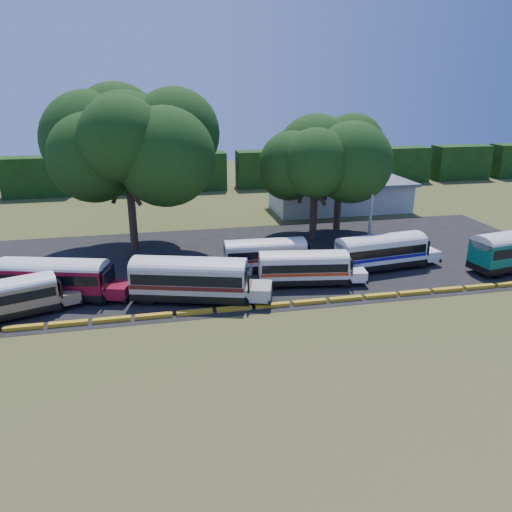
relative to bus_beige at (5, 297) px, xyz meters
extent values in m
plane|color=#42551C|center=(18.02, -3.12, -1.72)|extent=(160.00, 160.00, 0.00)
cube|color=black|center=(19.02, 8.88, -1.71)|extent=(64.00, 24.00, 0.02)
cube|color=gold|center=(1.52, -2.12, -1.57)|extent=(2.70, 0.45, 0.30)
cube|color=gold|center=(4.52, -2.12, -1.57)|extent=(2.70, 0.45, 0.30)
cube|color=gold|center=(7.52, -2.12, -1.57)|extent=(2.70, 0.45, 0.30)
cube|color=gold|center=(10.52, -2.12, -1.57)|extent=(2.70, 0.45, 0.30)
cube|color=gold|center=(13.52, -2.12, -1.57)|extent=(2.70, 0.45, 0.30)
cube|color=gold|center=(16.52, -2.12, -1.57)|extent=(2.70, 0.45, 0.30)
cube|color=gold|center=(19.52, -2.12, -1.57)|extent=(2.70, 0.45, 0.30)
cube|color=gold|center=(22.52, -2.12, -1.57)|extent=(2.70, 0.45, 0.30)
cube|color=gold|center=(25.52, -2.12, -1.57)|extent=(2.70, 0.45, 0.30)
cube|color=gold|center=(28.52, -2.12, -1.57)|extent=(2.70, 0.45, 0.30)
cube|color=gold|center=(31.52, -2.12, -1.57)|extent=(2.70, 0.45, 0.30)
cube|color=gold|center=(34.52, -2.12, -1.57)|extent=(2.70, 0.45, 0.30)
cube|color=gold|center=(37.52, -2.12, -1.57)|extent=(2.70, 0.45, 0.30)
cube|color=gold|center=(40.52, -2.12, -1.57)|extent=(2.70, 0.45, 0.30)
cube|color=beige|center=(36.02, 26.88, 0.08)|extent=(18.00, 8.00, 3.60)
cube|color=#54585C|center=(36.02, 26.88, 2.08)|extent=(19.00, 9.00, 0.40)
cube|color=#15330E|center=(-5.98, 44.88, 1.28)|extent=(10.00, 4.00, 6.00)
cube|color=#15330E|center=(6.02, 44.88, 1.28)|extent=(10.00, 4.00, 6.00)
cube|color=#15330E|center=(18.02, 44.88, 1.28)|extent=(10.00, 4.00, 6.00)
cube|color=#15330E|center=(30.02, 44.88, 1.28)|extent=(10.00, 4.00, 6.00)
cube|color=#15330E|center=(42.02, 44.88, 1.28)|extent=(10.00, 4.00, 6.00)
cube|color=#15330E|center=(54.02, 44.88, 1.28)|extent=(10.00, 4.00, 6.00)
cube|color=#15330E|center=(66.02, 44.88, 1.28)|extent=(10.00, 4.00, 6.00)
cylinder|color=black|center=(3.46, 0.19, -1.27)|extent=(0.94, 0.54, 0.91)
cylinder|color=black|center=(2.81, 2.02, -1.27)|extent=(0.94, 0.54, 0.91)
cube|color=black|center=(-0.20, -0.07, -1.13)|extent=(7.77, 4.61, 0.50)
cube|color=#957C5C|center=(-0.20, -0.07, -0.06)|extent=(7.77, 4.61, 1.66)
cube|color=black|center=(-0.20, -0.07, 0.14)|extent=(7.51, 4.56, 0.70)
ellipsoid|color=silver|center=(-0.20, -0.07, 0.77)|extent=(7.77, 4.61, 1.02)
cube|color=#957C5C|center=(4.08, 1.44, -0.86)|extent=(2.20, 2.42, 0.86)
cube|color=black|center=(3.54, 1.25, 0.02)|extent=(0.82, 2.01, 1.24)
cube|color=black|center=(4.80, 1.69, -1.22)|extent=(0.89, 2.15, 0.27)
cylinder|color=black|center=(6.47, 0.85, -1.21)|extent=(1.06, 0.55, 1.02)
cylinder|color=black|center=(7.07, 2.95, -1.21)|extent=(1.06, 0.55, 1.02)
cylinder|color=black|center=(-0.21, 2.74, -1.21)|extent=(1.06, 0.55, 1.02)
cylinder|color=black|center=(0.39, 4.84, -1.21)|extent=(1.06, 0.55, 1.02)
cube|color=black|center=(2.94, 2.98, -1.06)|extent=(8.75, 4.74, 0.56)
cube|color=maroon|center=(2.94, 2.98, 0.15)|extent=(8.75, 4.74, 1.87)
cube|color=black|center=(2.94, 2.98, 0.37)|extent=(8.44, 4.71, 0.78)
ellipsoid|color=silver|center=(2.94, 2.98, 1.08)|extent=(8.75, 4.74, 1.15)
cube|color=maroon|center=(7.85, 1.59, -0.75)|extent=(2.38, 2.66, 0.97)
cube|color=black|center=(7.23, 1.77, 0.24)|extent=(0.79, 2.30, 1.40)
cube|color=black|center=(8.68, 1.35, -1.16)|extent=(0.86, 2.46, 0.31)
cube|color=black|center=(-1.04, 4.11, -1.16)|extent=(0.86, 2.46, 0.31)
cylinder|color=black|center=(17.15, -1.96, -1.18)|extent=(1.13, 0.60, 1.09)
cylinder|color=black|center=(17.82, 0.27, -1.18)|extent=(1.13, 0.60, 1.09)
cylinder|color=black|center=(10.05, 0.15, -1.18)|extent=(1.13, 0.60, 1.09)
cylinder|color=black|center=(10.72, 2.38, -1.18)|extent=(1.13, 0.60, 1.09)
cube|color=black|center=(13.41, 0.37, -1.02)|extent=(9.34, 5.15, 0.60)
cube|color=beige|center=(13.41, 0.37, 0.28)|extent=(9.34, 5.15, 1.99)
cube|color=black|center=(13.41, 0.37, 0.51)|extent=(9.01, 5.12, 0.84)
cube|color=#511514|center=(13.41, 0.37, -0.12)|extent=(9.26, 5.17, 0.33)
ellipsoid|color=silver|center=(13.41, 0.37, 1.27)|extent=(9.34, 5.15, 1.23)
cube|color=beige|center=(18.63, -1.19, -0.69)|extent=(2.56, 2.86, 1.03)
cube|color=black|center=(17.97, -0.99, 0.38)|extent=(0.87, 2.45, 1.49)
cube|color=black|center=(19.52, -1.45, -1.12)|extent=(0.95, 2.61, 0.33)
cube|color=black|center=(9.18, 1.62, -1.12)|extent=(0.95, 2.61, 0.33)
cylinder|color=black|center=(24.24, 4.82, -1.27)|extent=(0.91, 0.29, 0.90)
cylinder|color=black|center=(24.31, 6.75, -1.27)|extent=(0.91, 0.29, 0.90)
cylinder|color=black|center=(18.10, 5.04, -1.27)|extent=(0.91, 0.29, 0.90)
cylinder|color=black|center=(18.17, 6.97, -1.27)|extent=(0.91, 0.29, 0.90)
cube|color=black|center=(20.75, 5.91, -1.14)|extent=(7.49, 2.53, 0.50)
cube|color=silver|center=(20.75, 5.91, -0.06)|extent=(7.49, 2.53, 1.65)
cube|color=black|center=(20.75, 5.91, 0.13)|extent=(7.19, 2.57, 0.69)
cube|color=#4F1814|center=(20.75, 5.91, -0.40)|extent=(7.42, 2.56, 0.27)
ellipsoid|color=silver|center=(20.75, 5.91, 0.76)|extent=(7.49, 2.53, 1.02)
cube|color=silver|center=(25.27, 5.75, -0.86)|extent=(1.70, 2.05, 0.86)
cube|color=black|center=(24.70, 5.77, 0.02)|extent=(0.21, 2.08, 1.24)
cube|color=black|center=(26.04, 5.72, -1.23)|extent=(0.24, 2.22, 0.27)
cube|color=black|center=(17.09, 6.04, -1.23)|extent=(0.24, 2.22, 0.27)
cylinder|color=black|center=(26.51, 0.28, -1.27)|extent=(0.94, 0.39, 0.91)
cylinder|color=black|center=(26.80, 2.21, -1.27)|extent=(0.94, 0.39, 0.91)
cylinder|color=black|center=(20.37, 1.19, -1.27)|extent=(0.94, 0.39, 0.91)
cylinder|color=black|center=(20.66, 3.12, -1.27)|extent=(0.94, 0.39, 0.91)
cube|color=black|center=(23.14, 1.77, -1.13)|extent=(7.74, 3.36, 0.50)
cube|color=white|center=(23.14, 1.77, -0.05)|extent=(7.74, 3.36, 1.67)
cube|color=black|center=(23.14, 1.77, 0.15)|extent=(7.45, 3.37, 0.70)
cube|color=red|center=(23.14, 1.77, -0.38)|extent=(7.67, 3.38, 0.27)
ellipsoid|color=silver|center=(23.14, 1.77, 0.79)|extent=(7.74, 3.36, 1.03)
cube|color=white|center=(27.65, 1.10, -0.86)|extent=(1.92, 2.23, 0.87)
cube|color=black|center=(27.08, 1.18, 0.04)|extent=(0.44, 2.10, 1.25)
cube|color=black|center=(28.42, 0.98, -1.22)|extent=(0.49, 2.24, 0.27)
cube|color=black|center=(19.48, 2.31, -1.22)|extent=(0.49, 2.24, 0.27)
cylinder|color=black|center=(35.28, 3.33, -1.22)|extent=(1.03, 0.40, 1.01)
cylinder|color=black|center=(35.02, 5.47, -1.22)|extent=(1.03, 0.40, 1.01)
cylinder|color=black|center=(28.48, 2.51, -1.22)|extent=(1.03, 0.40, 1.01)
cylinder|color=black|center=(28.22, 4.65, -1.22)|extent=(1.03, 0.40, 1.01)
cube|color=black|center=(31.25, 3.93, -1.07)|extent=(8.50, 3.49, 0.55)
cube|color=white|center=(31.25, 3.93, 0.13)|extent=(8.50, 3.49, 1.84)
cube|color=black|center=(31.25, 3.93, 0.35)|extent=(8.18, 3.51, 0.77)
cube|color=navy|center=(31.25, 3.93, -0.24)|extent=(8.43, 3.52, 0.30)
ellipsoid|color=silver|center=(31.25, 3.93, 1.05)|extent=(8.50, 3.49, 1.13)
cube|color=white|center=(36.25, 4.54, -0.77)|extent=(2.07, 2.42, 0.96)
cube|color=black|center=(35.62, 4.46, 0.22)|extent=(0.43, 2.32, 1.38)
cube|color=black|center=(37.10, 4.64, -1.17)|extent=(0.48, 2.47, 0.30)
cube|color=black|center=(27.20, 3.44, -1.17)|extent=(0.48, 2.47, 0.30)
cylinder|color=black|center=(40.58, -0.40, -1.16)|extent=(1.16, 0.49, 1.12)
cylinder|color=black|center=(40.20, 1.96, -1.16)|extent=(1.16, 0.49, 1.12)
cube|color=black|center=(39.12, 0.57, -1.11)|extent=(0.64, 2.74, 0.34)
cylinder|color=#35221A|center=(8.87, 14.76, 2.09)|extent=(0.80, 0.80, 7.63)
cylinder|color=#35221A|center=(10.09, 15.21, 5.36)|extent=(1.36, 2.75, 4.35)
cylinder|color=#35221A|center=(7.87, 15.60, 5.36)|extent=(2.12, 2.40, 4.35)
cylinder|color=#35221A|center=(8.64, 13.48, 5.36)|extent=(2.80, 0.91, 4.35)
ellipsoid|color=#15330E|center=(8.87, 14.76, 9.41)|extent=(13.05, 13.05, 9.57)
cylinder|color=#35221A|center=(28.20, 14.54, 1.44)|extent=(0.80, 0.80, 6.33)
cylinder|color=#35221A|center=(29.42, 14.98, 4.15)|extent=(1.22, 2.37, 3.64)
cylinder|color=#35221A|center=(27.21, 15.37, 4.15)|extent=(1.85, 2.09, 3.64)
cylinder|color=#35221A|center=(27.98, 13.26, 4.15)|extent=(2.40, 0.84, 3.64)
ellipsoid|color=#15330E|center=(28.20, 14.54, 7.59)|extent=(11.53, 11.53, 8.45)
cylinder|color=#35221A|center=(32.11, 17.45, 1.07)|extent=(0.80, 0.80, 5.58)
cylinder|color=#35221A|center=(33.34, 17.90, 3.46)|extent=(1.14, 2.15, 3.24)
cylinder|color=#35221A|center=(31.12, 18.29, 3.46)|extent=(1.70, 1.91, 3.24)
cylinder|color=#35221A|center=(31.89, 16.17, 3.46)|extent=(2.17, 0.80, 3.24)
ellipsoid|color=#15330E|center=(32.11, 17.45, 6.54)|extent=(7.13, 7.13, 5.23)
cylinder|color=#99978B|center=(32.07, 8.36, 2.47)|extent=(0.30, 0.30, 8.39)
cube|color=#99978B|center=(32.07, 8.36, 6.25)|extent=(1.60, 0.12, 0.12)
camera|label=1|loc=(10.98, -36.28, 14.57)|focal=35.00mm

